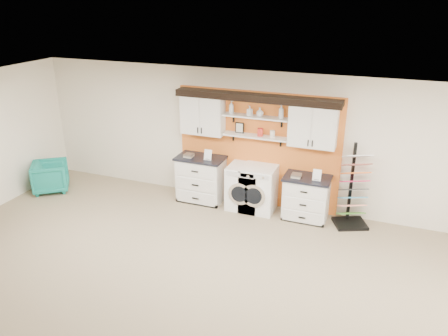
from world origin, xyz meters
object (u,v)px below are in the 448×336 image
at_px(base_cabinet_left, 201,179).
at_px(armchair, 51,176).
at_px(base_cabinet_right, 306,197).
at_px(dryer, 259,189).
at_px(sample_rack, 352,200).
at_px(washer, 245,187).

bearing_deg(base_cabinet_left, armchair, -166.99).
xyz_separation_m(base_cabinet_right, dryer, (-0.98, -0.00, 0.03)).
bearing_deg(sample_rack, armchair, 162.79).
bearing_deg(washer, dryer, -0.00).
height_order(base_cabinet_right, washer, washer).
distance_m(base_cabinet_left, sample_rack, 3.13).
xyz_separation_m(base_cabinet_right, armchair, (-5.63, -0.78, -0.10)).
bearing_deg(washer, base_cabinet_left, 179.80).
xyz_separation_m(base_cabinet_right, sample_rack, (0.87, 0.03, 0.08)).
xyz_separation_m(base_cabinet_left, dryer, (1.28, -0.00, -0.02)).
distance_m(dryer, armchair, 4.72).
bearing_deg(dryer, base_cabinet_right, 0.20).
relative_size(base_cabinet_left, sample_rack, 0.62).
bearing_deg(sample_rack, dryer, 156.79).
xyz_separation_m(base_cabinet_right, washer, (-1.28, -0.00, 0.02)).
relative_size(base_cabinet_left, dryer, 1.07).
height_order(base_cabinet_left, washer, base_cabinet_left).
xyz_separation_m(washer, sample_rack, (2.14, 0.04, 0.06)).
height_order(base_cabinet_right, armchair, base_cabinet_right).
xyz_separation_m(sample_rack, armchair, (-6.50, -0.81, -0.18)).
bearing_deg(base_cabinet_right, sample_rack, 2.14).
distance_m(base_cabinet_left, base_cabinet_right, 2.26).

